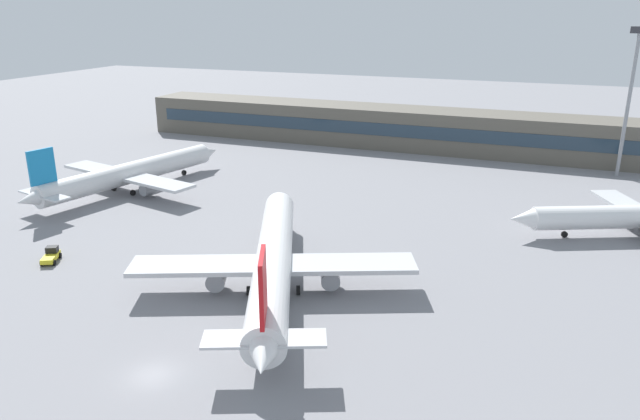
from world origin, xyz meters
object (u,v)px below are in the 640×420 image
Objects in this scene: airplane_near at (274,258)px; baggage_tug_yellow at (51,255)px; airplane_mid at (132,173)px; floodlight_tower_west at (630,93)px.

baggage_tug_yellow is (-29.82, -4.06, -2.73)m from airplane_near.
airplane_near reaches higher than baggage_tug_yellow.
baggage_tug_yellow is (10.44, -30.02, -2.42)m from airplane_mid.
floodlight_tower_west is at bearing 59.21° from airplane_near.
airplane_near is 30.22m from baggage_tug_yellow.
floodlight_tower_west is (40.73, 68.36, 12.38)m from airplane_near.
airplane_near is 47.91m from airplane_mid.
airplane_near is 1.60× the size of floodlight_tower_west.
baggage_tug_yellow is at bearing -70.83° from airplane_mid.
airplane_near is at bearing 7.74° from baggage_tug_yellow.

